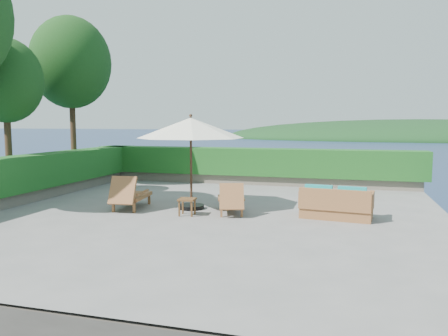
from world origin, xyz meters
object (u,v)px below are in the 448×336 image
(patio_umbrella, at_px, (191,129))
(side_table, at_px, (187,201))
(lounge_left, at_px, (130,195))
(lounge_right, at_px, (231,200))
(wicker_loveseat, at_px, (336,205))

(patio_umbrella, xyz_separation_m, side_table, (0.19, -0.82, -1.80))
(patio_umbrella, height_order, lounge_left, patio_umbrella)
(patio_umbrella, distance_m, lounge_left, 2.41)
(lounge_right, relative_size, side_table, 3.55)
(patio_umbrella, relative_size, lounge_left, 2.20)
(lounge_right, distance_m, wicker_loveseat, 2.60)
(patio_umbrella, relative_size, wicker_loveseat, 2.09)
(wicker_loveseat, bearing_deg, lounge_right, -169.93)
(lounge_right, bearing_deg, patio_umbrella, 148.11)
(lounge_left, height_order, lounge_right, lounge_left)
(patio_umbrella, bearing_deg, wicker_loveseat, -2.45)
(patio_umbrella, relative_size, lounge_right, 2.39)
(patio_umbrella, xyz_separation_m, lounge_right, (1.19, -0.32, -1.80))
(lounge_right, bearing_deg, wicker_loveseat, -13.12)
(wicker_loveseat, bearing_deg, lounge_left, -170.22)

